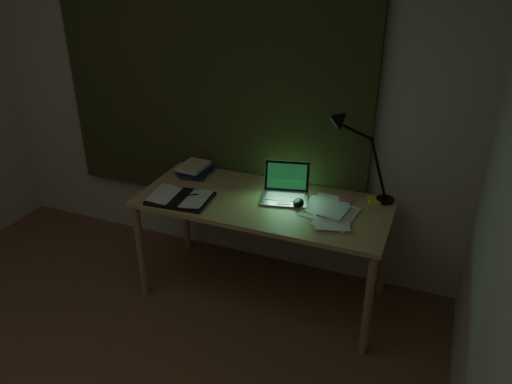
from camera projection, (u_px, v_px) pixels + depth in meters
The scene contains 11 objects.
wall_back at pixel (211, 88), 3.33m from camera, with size 3.50×0.00×2.50m, color beige.
curtain at pixel (207, 59), 3.21m from camera, with size 2.20×0.06×2.00m, color #32371B.
desk at pixel (263, 249), 3.22m from camera, with size 1.54×0.67×0.70m, color tan, non-canonical shape.
laptop at pixel (285, 185), 3.02m from camera, with size 0.29×0.32×0.21m, color #B6B6BB, non-canonical shape.
open_textbook at pixel (180, 198), 3.06m from camera, with size 0.37×0.26×0.03m, color silver, non-canonical shape.
book_stack at pixel (195, 169), 3.38m from camera, with size 0.18×0.21×0.09m, color silver, non-canonical shape.
loose_papers at pixel (327, 209), 2.95m from camera, with size 0.32×0.34×0.02m, color silver, non-canonical shape.
mouse at pixel (298, 203), 2.99m from camera, with size 0.07×0.11×0.04m, color black.
sticky_yellow at pixel (375, 200), 3.05m from camera, with size 0.08×0.08×0.02m, color #EEFA34.
sticky_pink at pixel (344, 199), 3.06m from camera, with size 0.07×0.07×0.01m, color #DD5681.
desk_lamp at pixel (390, 157), 2.92m from camera, with size 0.39×0.30×0.58m, color black, non-canonical shape.
Camera 1 is at (1.50, -0.95, 2.13)m, focal length 35.00 mm.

